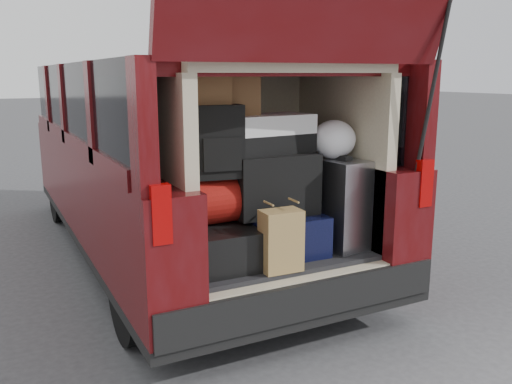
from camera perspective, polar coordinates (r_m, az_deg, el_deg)
ground at (r=3.67m, az=2.37°, el=-15.15°), size 80.00×80.00×0.00m
minivan at (r=5.02m, az=-7.99°, el=3.21°), size 1.90×5.35×2.77m
load_floor at (r=3.78m, az=0.33°, el=-9.74°), size 1.24×1.05×0.55m
black_hardshell at (r=3.37m, az=-3.95°, el=-5.40°), size 0.45×0.61×0.24m
navy_hardshell at (r=3.58m, az=2.19°, el=-4.11°), size 0.51×0.62×0.26m
silver_roller at (r=3.65m, az=8.67°, el=-1.21°), size 0.29×0.42×0.60m
kraft_bag at (r=3.20m, az=2.64°, el=-5.13°), size 0.24×0.16×0.37m
red_duffel at (r=3.34m, az=-3.99°, el=-0.79°), size 0.46×0.31×0.29m
black_soft_case at (r=3.47m, az=1.77°, el=0.87°), size 0.56×0.35×0.39m
backpack at (r=3.23m, az=-4.20°, el=5.32°), size 0.33×0.23×0.43m
twotone_duffel at (r=3.46m, az=1.46°, el=6.15°), size 0.57×0.33×0.24m
grocery_sack_lower at (r=3.26m, az=-5.11°, el=11.07°), size 0.25×0.21×0.21m
grocery_sack_upper at (r=3.40m, az=-2.05°, el=10.12°), size 0.24×0.20×0.24m
plastic_bag_right at (r=3.61m, az=8.20°, el=5.50°), size 0.32×0.31×0.25m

